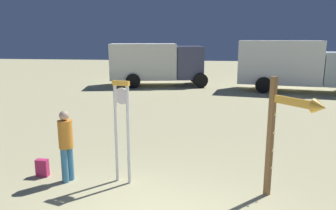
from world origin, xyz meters
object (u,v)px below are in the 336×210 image
object	(u,v)px
backpack	(42,168)
box_truck_far	(156,62)
person_near_clock	(66,142)
box_truck_near	(292,64)
standing_clock	(122,123)
arrow_sign	(288,124)

from	to	relation	value
backpack	box_truck_far	world-z (taller)	box_truck_far
person_near_clock	backpack	world-z (taller)	person_near_clock
backpack	box_truck_near	world-z (taller)	box_truck_near
standing_clock	box_truck_near	xyz separation A→B (m)	(6.42, 13.07, 0.27)
standing_clock	arrow_sign	distance (m)	3.26
box_truck_near	box_truck_far	world-z (taller)	box_truck_near
standing_clock	arrow_sign	world-z (taller)	arrow_sign
backpack	standing_clock	bearing A→B (deg)	-1.31
arrow_sign	person_near_clock	xyz separation A→B (m)	(-4.42, 0.35, -0.66)
box_truck_far	standing_clock	bearing A→B (deg)	-83.06
arrow_sign	box_truck_far	bearing A→B (deg)	108.47
standing_clock	arrow_sign	bearing A→B (deg)	-8.39
standing_clock	person_near_clock	size ratio (longest dim) A/B	1.40
box_truck_near	box_truck_far	bearing A→B (deg)	170.88
person_near_clock	backpack	bearing A→B (deg)	166.20
backpack	box_truck_near	size ratio (longest dim) A/B	0.06
standing_clock	box_truck_far	world-z (taller)	box_truck_far
box_truck_near	box_truck_far	distance (m)	8.28
person_near_clock	box_truck_far	bearing A→B (deg)	92.15
arrow_sign	standing_clock	bearing A→B (deg)	171.61
box_truck_near	backpack	bearing A→B (deg)	-122.53
box_truck_far	person_near_clock	bearing A→B (deg)	-87.85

